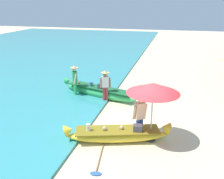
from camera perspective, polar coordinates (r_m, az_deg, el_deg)
name	(u,v)px	position (r m, az deg, el deg)	size (l,w,h in m)	color
ground_plane	(138,138)	(9.95, 5.85, -10.78)	(80.00, 80.00, 0.00)	beige
boat_yellow_foreground	(118,134)	(9.61, 1.26, -10.02)	(3.96, 1.83, 0.75)	yellow
boat_green_midground	(99,92)	(13.80, -2.91, -0.50)	(4.68, 1.99, 0.84)	#38B760
person_vendor_hatted	(105,84)	(12.94, -1.53, 1.29)	(0.58, 0.44, 1.70)	#B2383D
person_tourist_customer	(140,115)	(9.53, 6.29, -5.78)	(0.57, 0.48, 1.68)	#3D5BA8
person_vendor_assistant	(75,79)	(13.89, -8.36, 2.44)	(0.47, 0.57, 1.74)	green
patio_umbrella_large	(153,88)	(8.99, 9.24, 0.26)	(1.90, 1.90, 2.27)	#B7B7BC
paddle	(99,162)	(8.56, -3.00, -15.93)	(0.46, 1.86, 0.05)	#8E6B47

